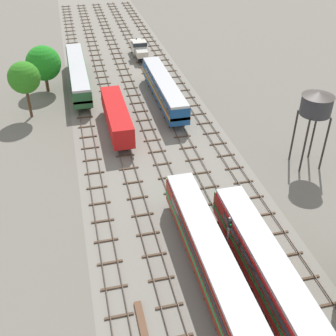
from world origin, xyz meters
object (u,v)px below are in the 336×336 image
object	(u,v)px
diesel_railcar_centre_nearest	(270,272)
water_tower	(317,105)
passenger_coach_far_left_far	(78,73)
signal_post_nearest	(228,235)
shunter_loco_centre_farther	(139,48)
diesel_railcar_centre_left_near	(209,252)
diesel_railcar_centre_midfar	(164,88)
freight_boxcar_left_mid	(117,116)

from	to	relation	value
diesel_railcar_centre_nearest	water_tower	bearing A→B (deg)	53.23
passenger_coach_far_left_far	signal_post_nearest	size ratio (longest dim) A/B	4.19
diesel_railcar_centre_nearest	shunter_loco_centre_farther	distance (m)	60.34
passenger_coach_far_left_far	diesel_railcar_centre_left_near	bearing A→B (deg)	-79.35
diesel_railcar_centre_left_near	signal_post_nearest	distance (m)	2.43
water_tower	signal_post_nearest	bearing A→B (deg)	-139.05
diesel_railcar_centre_midfar	water_tower	size ratio (longest dim) A/B	2.11
diesel_railcar_centre_midfar	diesel_railcar_centre_left_near	bearing A→B (deg)	-96.81
diesel_railcar_centre_left_near	water_tower	bearing A→B (deg)	39.25
diesel_railcar_centre_left_near	freight_boxcar_left_mid	bearing A→B (deg)	98.57
diesel_railcar_centre_nearest	passenger_coach_far_left_far	size ratio (longest dim) A/B	0.93
passenger_coach_far_left_far	freight_boxcar_left_mid	bearing A→B (deg)	-75.97
freight_boxcar_left_mid	passenger_coach_far_left_far	xyz separation A→B (m)	(-4.22, 16.91, 0.16)
diesel_railcar_centre_left_near	freight_boxcar_left_mid	distance (m)	28.27
diesel_railcar_centre_nearest	freight_boxcar_left_mid	world-z (taller)	diesel_railcar_centre_nearest
diesel_railcar_centre_midfar	shunter_loco_centre_farther	world-z (taller)	diesel_railcar_centre_midfar
freight_boxcar_left_mid	diesel_railcar_centre_midfar	bearing A→B (deg)	41.11
diesel_railcar_centre_midfar	water_tower	bearing A→B (deg)	-58.22
diesel_railcar_centre_nearest	water_tower	size ratio (longest dim) A/B	2.11
diesel_railcar_centre_left_near	signal_post_nearest	bearing A→B (deg)	24.22
signal_post_nearest	diesel_railcar_centre_left_near	bearing A→B (deg)	-155.78
diesel_railcar_centre_left_near	diesel_railcar_centre_midfar	xyz separation A→B (m)	(4.22, 35.31, 0.00)
diesel_railcar_centre_midfar	water_tower	world-z (taller)	water_tower
diesel_railcar_centre_left_near	shunter_loco_centre_farther	world-z (taller)	diesel_railcar_centre_left_near
freight_boxcar_left_mid	diesel_railcar_centre_midfar	xyz separation A→B (m)	(8.43, 7.36, 0.15)
diesel_railcar_centre_midfar	shunter_loco_centre_farther	size ratio (longest dim) A/B	2.42
diesel_railcar_centre_midfar	freight_boxcar_left_mid	bearing A→B (deg)	-138.89
passenger_coach_far_left_far	water_tower	bearing A→B (deg)	-50.01
freight_boxcar_left_mid	water_tower	bearing A→B (deg)	-32.64
freight_boxcar_left_mid	passenger_coach_far_left_far	bearing A→B (deg)	104.03
water_tower	diesel_railcar_centre_midfar	bearing A→B (deg)	121.78
diesel_railcar_centre_nearest	diesel_railcar_centre_midfar	size ratio (longest dim) A/B	1.00
signal_post_nearest	diesel_railcar_centre_nearest	bearing A→B (deg)	-64.05
diesel_railcar_centre_left_near	passenger_coach_far_left_far	xyz separation A→B (m)	(-8.44, 44.86, 0.02)
diesel_railcar_centre_nearest	diesel_railcar_centre_midfar	xyz separation A→B (m)	(0.00, 38.69, 0.00)
diesel_railcar_centre_left_near	diesel_railcar_centre_midfar	bearing A→B (deg)	83.19
diesel_railcar_centre_nearest	diesel_railcar_centre_midfar	world-z (taller)	same
freight_boxcar_left_mid	signal_post_nearest	size ratio (longest dim) A/B	2.66
passenger_coach_far_left_far	diesel_railcar_centre_midfar	bearing A→B (deg)	-37.05
diesel_railcar_centre_nearest	diesel_railcar_centre_left_near	xyz separation A→B (m)	(-4.22, 3.39, 0.00)
water_tower	diesel_railcar_centre_left_near	bearing A→B (deg)	-140.75
passenger_coach_far_left_far	water_tower	distance (m)	40.47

